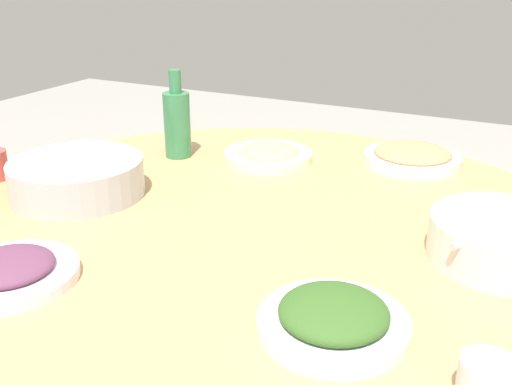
% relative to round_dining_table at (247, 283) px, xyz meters
% --- Properties ---
extents(round_dining_table, '(1.39, 1.39, 0.76)m').
position_rel_round_dining_table_xyz_m(round_dining_table, '(0.00, 0.00, 0.00)').
color(round_dining_table, '#99999E').
rests_on(round_dining_table, ground).
extents(rice_bowl, '(0.28, 0.28, 0.09)m').
position_rel_round_dining_table_xyz_m(rice_bowl, '(-0.40, -0.01, 0.16)').
color(rice_bowl, '#B2B5BA').
rests_on(rice_bowl, round_dining_table).
extents(soup_bowl, '(0.25, 0.25, 0.07)m').
position_rel_round_dining_table_xyz_m(soup_bowl, '(0.45, 0.08, 0.16)').
color(soup_bowl, white).
rests_on(soup_bowl, round_dining_table).
extents(dish_noodles, '(0.22, 0.22, 0.04)m').
position_rel_round_dining_table_xyz_m(dish_noodles, '(-0.13, 0.37, 0.14)').
color(dish_noodles, '#EAE9C8').
rests_on(dish_noodles, round_dining_table).
extents(dish_eggplant, '(0.21, 0.21, 0.04)m').
position_rel_round_dining_table_xyz_m(dish_eggplant, '(-0.25, -0.34, 0.14)').
color(dish_eggplant, white).
rests_on(dish_eggplant, round_dining_table).
extents(dish_shrimp, '(0.24, 0.24, 0.04)m').
position_rel_round_dining_table_xyz_m(dish_shrimp, '(0.20, 0.51, 0.14)').
color(dish_shrimp, white).
rests_on(dish_shrimp, round_dining_table).
extents(dish_greens, '(0.21, 0.21, 0.05)m').
position_rel_round_dining_table_xyz_m(dish_greens, '(0.26, -0.24, 0.14)').
color(dish_greens, white).
rests_on(dish_greens, round_dining_table).
extents(green_bottle, '(0.07, 0.07, 0.22)m').
position_rel_round_dining_table_xyz_m(green_bottle, '(-0.35, 0.30, 0.21)').
color(green_bottle, '#347A4B').
rests_on(green_bottle, round_dining_table).
extents(tea_cup_side, '(0.07, 0.07, 0.05)m').
position_rel_round_dining_table_xyz_m(tea_cup_side, '(0.46, -0.29, 0.15)').
color(tea_cup_side, white).
rests_on(tea_cup_side, round_dining_table).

